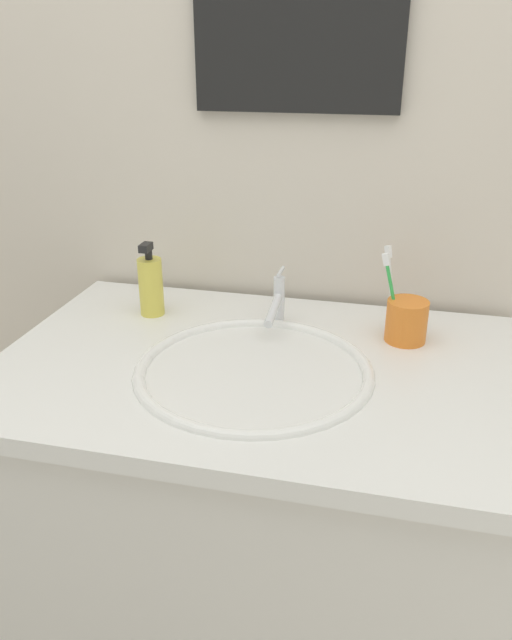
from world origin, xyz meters
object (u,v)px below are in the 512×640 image
toothbrush_cup (407,321)px  toothbrush_white (391,284)px  soap_dispenser (151,285)px  faucet (276,302)px  toothbrush_green (392,290)px

toothbrush_cup → toothbrush_white: (-0.04, 0.03, 0.06)m
toothbrush_cup → toothbrush_white: toothbrush_white is taller
toothbrush_cup → soap_dispenser: soap_dispenser is taller
faucet → toothbrush_green: toothbrush_green is taller
toothbrush_cup → soap_dispenser: (-0.55, 0.01, 0.02)m
toothbrush_green → toothbrush_white: size_ratio=0.96×
toothbrush_green → soap_dispenser: (-0.52, 0.01, -0.04)m
toothbrush_green → soap_dispenser: toothbrush_green is taller
toothbrush_cup → soap_dispenser: size_ratio=0.52×
toothbrush_green → toothbrush_white: bearing=98.3°
toothbrush_green → toothbrush_white: 0.02m
toothbrush_white → soap_dispenser: size_ratio=1.09×
faucet → soap_dispenser: size_ratio=0.91×
toothbrush_cup → toothbrush_green: (-0.03, 0.00, 0.06)m
soap_dispenser → faucet: bearing=0.6°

